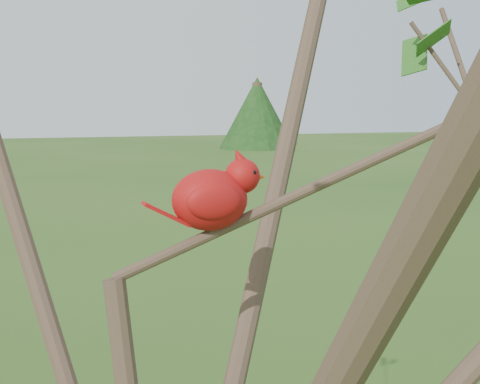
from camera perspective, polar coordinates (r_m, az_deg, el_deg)
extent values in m
ellipsoid|color=#AE120E|center=(1.04, -2.59, -0.68)|extent=(0.13, 0.10, 0.10)
sphere|color=#AE120E|center=(1.05, 0.20, 1.38)|extent=(0.06, 0.06, 0.06)
cone|color=#AE120E|center=(1.05, -0.04, 2.88)|extent=(0.04, 0.03, 0.04)
cone|color=#D85914|center=(1.06, 1.61, 1.28)|extent=(0.03, 0.02, 0.02)
ellipsoid|color=black|center=(1.06, 1.14, 1.21)|extent=(0.02, 0.03, 0.03)
cube|color=#AE120E|center=(1.02, -6.31, -1.90)|extent=(0.07, 0.03, 0.04)
ellipsoid|color=#AE120E|center=(1.07, -3.42, -0.26)|extent=(0.09, 0.03, 0.06)
ellipsoid|color=#AE120E|center=(1.00, -2.21, -0.83)|extent=(0.09, 0.03, 0.06)
cylinder|color=#443224|center=(30.87, 1.47, 6.54)|extent=(0.45, 0.45, 3.00)
cone|color=#133613|center=(30.86, 1.47, 6.77)|extent=(3.50, 3.50, 3.25)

